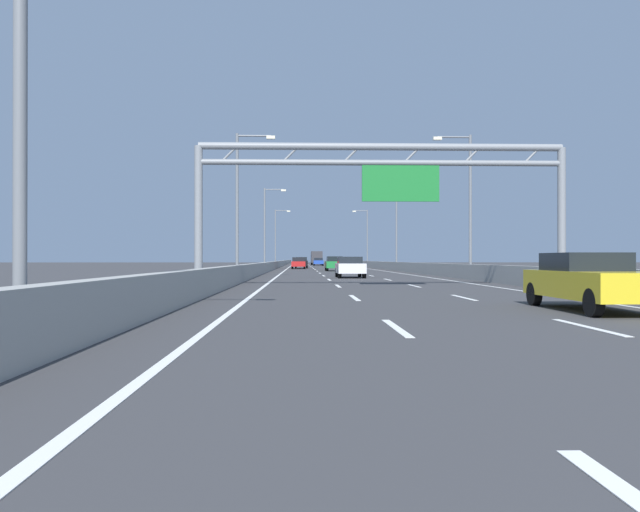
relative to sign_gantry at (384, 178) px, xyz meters
The scene contains 54 objects.
ground_plane 71.76m from the sign_gantry, 90.09° to the left, with size 260.00×260.00×0.00m, color #38383A.
lane_dash_left_1 16.73m from the sign_gantry, 96.84° to the right, with size 0.16×3.00×0.01m, color white.
lane_dash_left_2 8.64m from the sign_gantry, 105.45° to the right, with size 0.16×3.00×0.01m, color white.
lane_dash_left_3 5.61m from the sign_gantry, 132.34° to the left, with size 0.16×3.00×0.01m, color white.
lane_dash_left_4 12.25m from the sign_gantry, 99.76° to the left, with size 0.16×3.00×0.01m, color white.
lane_dash_left_5 20.76m from the sign_gantry, 95.43° to the left, with size 0.16×3.00×0.01m, color white.
lane_dash_left_6 29.56m from the sign_gantry, 93.75° to the left, with size 0.16×3.00×0.01m, color white.
lane_dash_left_7 38.45m from the sign_gantry, 92.87° to the left, with size 0.16×3.00×0.01m, color white.
lane_dash_left_8 47.38m from the sign_gantry, 92.32° to the left, with size 0.16×3.00×0.01m, color white.
lane_dash_left_9 56.34m from the sign_gantry, 91.95° to the left, with size 0.16×3.00×0.01m, color white.
lane_dash_left_10 65.30m from the sign_gantry, 91.68° to the left, with size 0.16×3.00×0.01m, color white.
lane_dash_left_11 74.28m from the sign_gantry, 91.48° to the left, with size 0.16×3.00×0.01m, color white.
lane_dash_left_12 83.26m from the sign_gantry, 91.32° to the left, with size 0.16×3.00×0.01m, color white.
lane_dash_left_13 92.24m from the sign_gantry, 91.19° to the left, with size 0.16×3.00×0.01m, color white.
lane_dash_left_14 101.23m from the sign_gantry, 91.08° to the left, with size 0.16×3.00×0.01m, color white.
lane_dash_left_15 110.22m from the sign_gantry, 90.99° to the left, with size 0.16×3.00×0.01m, color white.
lane_dash_left_16 119.21m from the sign_gantry, 90.92° to the left, with size 0.16×3.00×0.01m, color white.
lane_dash_left_17 128.20m from the sign_gantry, 90.85° to the left, with size 0.16×3.00×0.01m, color white.
lane_dash_right_1 16.71m from the sign_gantry, 83.93° to the right, with size 0.16×3.00×0.01m, color white.
lane_dash_right_2 8.60m from the sign_gantry, 76.24° to the right, with size 0.16×3.00×0.01m, color white.
lane_dash_right_3 5.54m from the sign_gantry, 51.08° to the left, with size 0.16×3.00×0.01m, color white.
lane_dash_right_4 12.22m from the sign_gantry, 81.33° to the left, with size 0.16×3.00×0.01m, color white.
lane_dash_right_5 20.74m from the sign_gantry, 85.19° to the left, with size 0.16×3.00×0.01m, color white.
lane_dash_right_6 29.54m from the sign_gantry, 86.67° to the left, with size 0.16×3.00×0.01m, color white.
lane_dash_right_7 38.44m from the sign_gantry, 87.46° to the left, with size 0.16×3.00×0.01m, color white.
lane_dash_right_8 47.37m from the sign_gantry, 87.94° to the left, with size 0.16×3.00×0.01m, color white.
lane_dash_right_9 56.33m from the sign_gantry, 88.27° to the left, with size 0.16×3.00×0.01m, color white.
lane_dash_right_10 65.30m from the sign_gantry, 88.51° to the left, with size 0.16×3.00×0.01m, color white.
lane_dash_right_11 74.27m from the sign_gantry, 88.69° to the left, with size 0.16×3.00×0.01m, color white.
lane_dash_right_12 83.25m from the sign_gantry, 88.83° to the left, with size 0.16×3.00×0.01m, color white.
lane_dash_right_13 92.24m from the sign_gantry, 88.95° to the left, with size 0.16×3.00×0.01m, color white.
lane_dash_right_14 101.22m from the sign_gantry, 89.04° to the left, with size 0.16×3.00×0.01m, color white.
lane_dash_right_15 110.21m from the sign_gantry, 89.12° to the left, with size 0.16×3.00×0.01m, color white.
lane_dash_right_16 119.20m from the sign_gantry, 89.19° to the left, with size 0.16×3.00×0.01m, color white.
lane_dash_right_17 128.20m from the sign_gantry, 89.24° to the left, with size 0.16×3.00×0.01m, color white.
edge_line_left 60.03m from the sign_gantry, 95.14° to the left, with size 0.16×176.00×0.01m, color white.
edge_line_right 60.01m from the sign_gantry, 85.07° to the left, with size 0.16×176.00×0.01m, color white.
barrier_left 82.01m from the sign_gantry, 94.91° to the left, with size 0.45×220.00×0.95m.
barrier_right 81.99m from the sign_gantry, 85.24° to the left, with size 0.45×220.00×0.95m.
sign_gantry is the anchor object (origin of this frame).
streetlamp_left_mid 15.83m from the sign_gantry, 118.61° to the left, with size 2.58×0.28×9.50m.
streetlamp_right_mid 15.73m from the sign_gantry, 62.09° to the left, with size 2.58×0.28×9.50m.
streetlamp_left_far 46.54m from the sign_gantry, 99.37° to the left, with size 2.58×0.28×9.50m.
streetlamp_right_far 46.50m from the sign_gantry, 80.90° to the left, with size 2.58×0.28×9.50m.
streetlamp_left_distant 78.31m from the sign_gantry, 95.55° to the left, with size 2.58×0.28×9.50m.
streetlamp_right_distant 78.29m from the sign_gantry, 84.61° to the left, with size 2.58×0.28×9.50m.
red_car 53.75m from the sign_gantry, 94.17° to the left, with size 1.76×4.60×1.48m.
yellow_car 13.22m from the sign_gantry, 73.51° to the right, with size 1.85×4.61×1.44m.
orange_car 96.11m from the sign_gantry, 88.02° to the left, with size 1.78×4.48×1.50m.
blue_car 91.44m from the sign_gantry, 90.15° to the left, with size 1.85×4.10×1.46m.
green_car 39.65m from the sign_gantry, 90.07° to the left, with size 1.84×4.59×1.55m.
white_car 16.03m from the sign_gantry, 91.02° to the left, with size 1.83×4.25×1.43m.
black_car 59.90m from the sign_gantry, 93.37° to the left, with size 1.74×4.41×1.53m.
box_truck 108.01m from the sign_gantry, 90.07° to the left, with size 2.34×8.16×2.88m.
Camera 1 is at (-3.58, 0.86, 1.28)m, focal length 35.47 mm.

